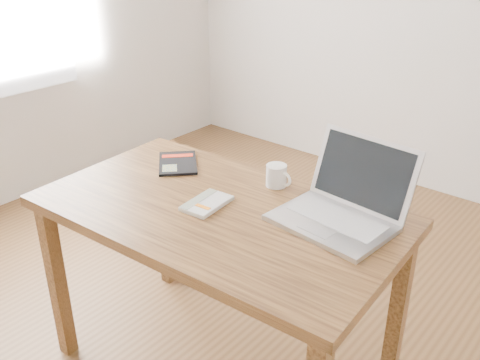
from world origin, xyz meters
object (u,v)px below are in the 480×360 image
Objects in this scene: desk at (219,229)px; laptop at (343,205)px; white_guidebook at (207,203)px; coffee_mug at (277,175)px; black_guidebook at (178,163)px.

laptop is (0.38, 0.20, 0.14)m from desk.
white_guidebook is 1.68× the size of coffee_mug.
laptop reaches higher than black_guidebook.
desk is at bearing -70.96° from black_guidebook.
black_guidebook is (-0.38, 0.17, 0.10)m from desk.
laptop is (0.75, 0.04, 0.05)m from black_guidebook.
white_guidebook is at bearing -102.07° from coffee_mug.
coffee_mug is (0.43, 0.10, 0.04)m from black_guidebook.
black_guidebook is at bearing -159.88° from coffee_mug.
laptop is at bearing -4.58° from coffee_mug.
laptop is at bearing -44.09° from black_guidebook.
white_guidebook is (-0.04, -0.01, 0.10)m from desk.
desk is 0.31m from coffee_mug.
laptop is (0.42, 0.22, 0.05)m from white_guidebook.
black_guidebook is 0.76m from laptop.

